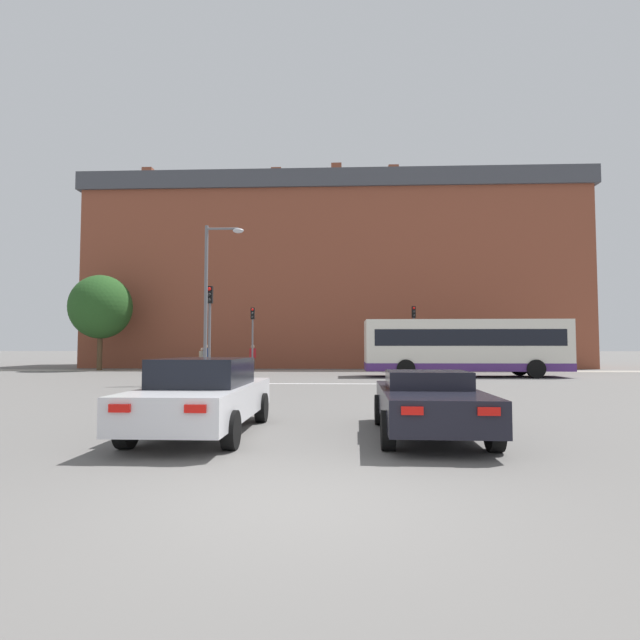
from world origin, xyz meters
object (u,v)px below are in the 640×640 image
at_px(pedestrian_waiting, 253,355).
at_px(pedestrian_walking_east, 202,357).
at_px(traffic_light_far_right, 414,328).
at_px(traffic_light_far_left, 253,329).
at_px(street_lamp_junction, 212,287).
at_px(car_roadster_right, 428,402).
at_px(bus_crossing_lead, 464,346).
at_px(traffic_light_near_left, 210,318).
at_px(car_saloon_left, 204,395).
at_px(pedestrian_walking_west, 206,355).

bearing_deg(pedestrian_waiting, pedestrian_walking_east, 134.01).
relative_size(traffic_light_far_right, pedestrian_walking_east, 2.74).
distance_m(traffic_light_far_left, street_lamp_junction, 11.49).
relative_size(car_roadster_right, bus_crossing_lead, 0.40).
relative_size(bus_crossing_lead, traffic_light_far_left, 2.56).
xyz_separation_m(traffic_light_far_left, pedestrian_walking_east, (-3.60, 0.50, -1.98)).
bearing_deg(street_lamp_junction, traffic_light_near_left, 116.66).
distance_m(traffic_light_far_left, traffic_light_far_right, 11.03).
bearing_deg(car_saloon_left, street_lamp_junction, 104.60).
bearing_deg(pedestrian_walking_west, street_lamp_junction, -162.63).
bearing_deg(car_roadster_right, traffic_light_far_right, 84.00).
xyz_separation_m(traffic_light_far_right, pedestrian_waiting, (-11.12, 0.31, -1.89)).
bearing_deg(street_lamp_junction, bus_crossing_lead, 24.97).
bearing_deg(pedestrian_walking_west, traffic_light_far_left, -91.63).
distance_m(street_lamp_junction, pedestrian_waiting, 12.51).
height_order(bus_crossing_lead, traffic_light_near_left, traffic_light_near_left).
height_order(traffic_light_far_right, pedestrian_walking_west, traffic_light_far_right).
xyz_separation_m(car_saloon_left, traffic_light_near_left, (-3.45, 13.28, 2.27)).
distance_m(bus_crossing_lead, pedestrian_walking_west, 17.20).
bearing_deg(pedestrian_walking_west, car_roadster_right, -155.05).
xyz_separation_m(traffic_light_far_right, pedestrian_walking_east, (-14.63, 0.14, -2.04)).
xyz_separation_m(car_saloon_left, bus_crossing_lead, (9.61, 18.83, 0.97)).
xyz_separation_m(car_saloon_left, car_roadster_right, (4.29, -0.10, -0.11)).
height_order(traffic_light_far_left, pedestrian_walking_west, traffic_light_far_left).
bearing_deg(traffic_light_far_right, street_lamp_junction, -132.76).
height_order(traffic_light_far_right, traffic_light_near_left, traffic_light_near_left).
bearing_deg(traffic_light_far_right, car_saloon_left, -107.24).
relative_size(pedestrian_waiting, pedestrian_walking_west, 0.99).
distance_m(car_saloon_left, traffic_light_far_right, 25.86).
xyz_separation_m(pedestrian_walking_east, pedestrian_walking_west, (0.34, -0.36, 0.16)).
bearing_deg(car_saloon_left, traffic_light_far_right, 73.23).
height_order(car_roadster_right, traffic_light_far_left, traffic_light_far_left).
distance_m(car_roadster_right, pedestrian_walking_east, 27.29).
relative_size(traffic_light_near_left, pedestrian_walking_west, 2.43).
height_order(car_roadster_right, bus_crossing_lead, bus_crossing_lead).
height_order(car_saloon_left, pedestrian_walking_west, pedestrian_walking_west).
bearing_deg(bus_crossing_lead, pedestrian_walking_east, -109.60).
xyz_separation_m(street_lamp_junction, pedestrian_walking_east, (-3.76, 11.90, -3.45)).
relative_size(car_saloon_left, pedestrian_waiting, 2.66).
height_order(car_roadster_right, traffic_light_far_right, traffic_light_far_right).
bearing_deg(street_lamp_junction, traffic_light_far_right, 47.24).
relative_size(street_lamp_junction, pedestrian_walking_west, 3.91).
bearing_deg(traffic_light_near_left, car_roadster_right, -59.94).
bearing_deg(car_saloon_left, bus_crossing_lead, 63.43).
distance_m(traffic_light_near_left, pedestrian_walking_west, 11.71).
bearing_deg(traffic_light_far_left, pedestrian_walking_east, 172.10).
xyz_separation_m(traffic_light_far_left, traffic_light_near_left, (-0.06, -10.96, 0.08)).
distance_m(street_lamp_junction, pedestrian_walking_east, 12.95).
xyz_separation_m(bus_crossing_lead, traffic_light_far_right, (-1.98, 5.77, 1.27)).
height_order(traffic_light_far_left, traffic_light_far_right, traffic_light_far_right).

